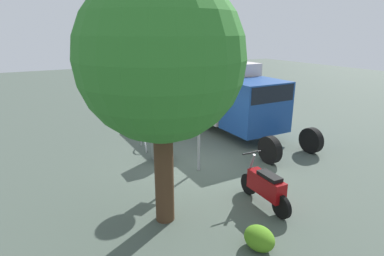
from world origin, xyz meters
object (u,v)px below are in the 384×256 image
motorcycle (265,186)px  stop_sign (199,107)px  utility_cabinet (162,145)px  bike_rack_hoop (144,149)px  box_truck_near (224,92)px  street_tree (161,60)px

motorcycle → stop_sign: bearing=11.1°
utility_cabinet → bike_rack_hoop: bearing=6.9°
stop_sign → bike_rack_hoop: stop_sign is taller
box_truck_near → motorcycle: bearing=-25.6°
box_truck_near → stop_sign: size_ratio=2.48×
box_truck_near → bike_rack_hoop: size_ratio=8.83×
motorcycle → street_tree: street_tree is taller
bike_rack_hoop → street_tree: bearing=165.0°
stop_sign → bike_rack_hoop: size_ratio=3.56×
motorcycle → utility_cabinet: bearing=17.6°
box_truck_near → motorcycle: box_truck_near is taller
street_tree → bike_rack_hoop: bearing=-15.0°
stop_sign → utility_cabinet: (1.27, 0.64, -1.46)m
street_tree → utility_cabinet: (3.17, -1.35, -3.03)m
box_truck_near → motorcycle: (-5.95, 2.92, -1.06)m
stop_sign → bike_rack_hoop: bearing=17.3°
box_truck_near → stop_sign: bearing=-43.7°
box_truck_near → utility_cabinet: (-2.10, 3.93, -1.03)m
box_truck_near → bike_rack_hoop: box_truck_near is taller
motorcycle → stop_sign: size_ratio=0.60×
stop_sign → street_tree: 3.17m
motorcycle → stop_sign: 3.00m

